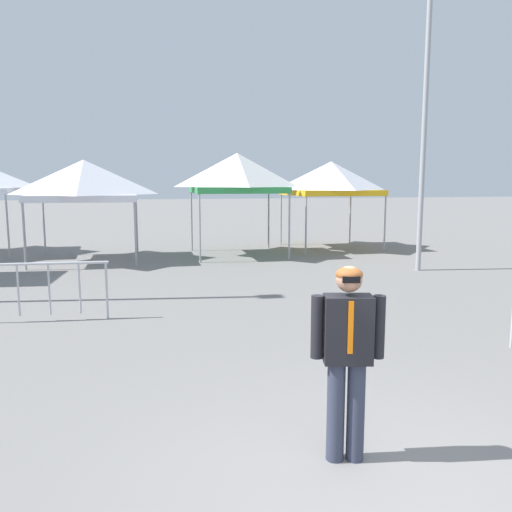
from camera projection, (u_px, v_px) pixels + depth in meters
name	position (u px, v px, depth m)	size (l,w,h in m)	color
ground_plane	(382.00, 493.00, 4.20)	(140.00, 140.00, 0.00)	slate
canopy_tent_left_of_center	(84.00, 180.00, 16.16)	(3.22, 3.22, 3.16)	#9E9EA3
canopy_tent_behind_center	(237.00, 173.00, 17.38)	(3.01, 3.01, 3.43)	#9E9EA3
canopy_tent_behind_left	(331.00, 178.00, 19.18)	(3.18, 3.18, 3.21)	#9E9EA3
person_foreground	(347.00, 350.00, 4.57)	(0.64, 0.32, 1.78)	#33384C
light_pole_opposite_side	(427.00, 75.00, 13.95)	(0.36, 0.36, 9.52)	#9E9EA3
crowd_barrier_by_lift	(49.00, 280.00, 9.28)	(2.10, 0.18, 1.08)	#B7BABF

